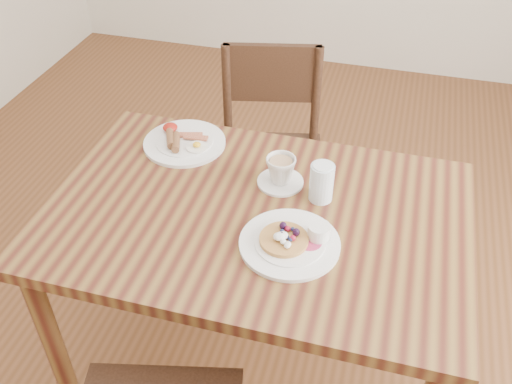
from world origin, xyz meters
TOP-DOWN VIEW (x-y plane):
  - ground at (0.00, 0.00)m, footprint 5.00×5.00m
  - dining_table at (0.00, 0.00)m, footprint 1.20×0.80m
  - chair_far at (-0.13, 0.67)m, footprint 0.50×0.50m
  - pancake_plate at (0.13, -0.11)m, footprint 0.27×0.27m
  - breakfast_plate at (-0.32, 0.26)m, footprint 0.27×0.27m
  - teacup_saucer at (0.04, 0.14)m, footprint 0.14×0.14m
  - water_glass at (0.17, 0.11)m, footprint 0.07×0.07m

SIDE VIEW (x-z plane):
  - ground at x=0.00m, z-range 0.00..0.00m
  - chair_far at x=-0.13m, z-range 0.05..0.93m
  - dining_table at x=0.00m, z-range 0.28..1.03m
  - breakfast_plate at x=-0.32m, z-range 0.74..0.78m
  - pancake_plate at x=0.13m, z-range 0.74..0.79m
  - teacup_saucer at x=0.04m, z-range 0.75..0.84m
  - water_glass at x=0.17m, z-range 0.75..0.87m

